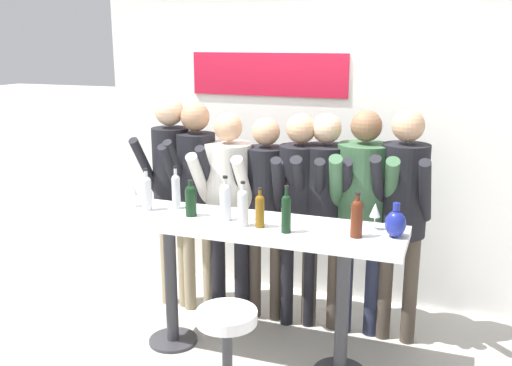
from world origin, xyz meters
name	(u,v)px	position (x,y,z in m)	size (l,w,h in m)	color
ground_plane	(252,357)	(0.00, 0.00, 0.00)	(40.00, 40.00, 0.00)	#B2ADA3
back_wall	(303,134)	(0.00, 1.28, 1.41)	(3.64, 0.12, 2.82)	silver
tasting_table	(252,248)	(0.00, 0.00, 0.83)	(2.04, 0.54, 1.02)	white
bar_stool	(227,351)	(0.12, -0.74, 0.49)	(0.36, 0.36, 0.74)	#333338
person_far_left	(171,177)	(-0.91, 0.57, 1.12)	(0.36, 0.51, 1.77)	gray
person_left	(196,183)	(-0.67, 0.55, 1.10)	(0.40, 0.54, 1.74)	gray
person_center_left	(228,195)	(-0.39, 0.53, 1.03)	(0.45, 0.54, 1.67)	black
person_center	(265,197)	(-0.11, 0.61, 1.02)	(0.43, 0.53, 1.64)	#473D33
person_center_right	(300,197)	(0.17, 0.58, 1.05)	(0.45, 0.56, 1.68)	black
person_right	(324,199)	(0.35, 0.62, 1.05)	(0.47, 0.57, 1.69)	#473D33
person_far_right	(363,201)	(0.64, 0.61, 1.06)	(0.52, 0.61, 1.72)	#23283D
person_rightmost	(403,201)	(0.93, 0.60, 1.09)	(0.41, 0.53, 1.74)	#473D33
wine_bottle_0	(191,199)	(-0.44, -0.02, 1.14)	(0.08, 0.08, 0.26)	black
wine_bottle_1	(357,216)	(0.71, -0.06, 1.15)	(0.08, 0.08, 0.29)	#4C1E0F
wine_bottle_2	(225,200)	(-0.18, -0.03, 1.16)	(0.08, 0.08, 0.31)	#B7BCC1
wine_bottle_3	(243,205)	(-0.03, -0.09, 1.16)	(0.07, 0.07, 0.30)	#B7BCC1
wine_bottle_4	(176,190)	(-0.62, 0.11, 1.16)	(0.06, 0.06, 0.31)	#B7BCC1
wine_bottle_5	(286,212)	(0.28, -0.13, 1.16)	(0.06, 0.06, 0.31)	black
wine_bottle_6	(260,209)	(0.09, -0.09, 1.14)	(0.06, 0.06, 0.27)	brown
wine_bottle_7	(146,191)	(-0.80, 0.00, 1.16)	(0.07, 0.07, 0.31)	#B7BCC1
wine_glass_0	(375,211)	(0.80, 0.12, 1.14)	(0.07, 0.07, 0.18)	silver
wine_glass_1	(132,190)	(-0.95, 0.04, 1.14)	(0.07, 0.07, 0.18)	silver
decorative_vase	(395,223)	(0.94, 0.02, 1.11)	(0.13, 0.13, 0.22)	navy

